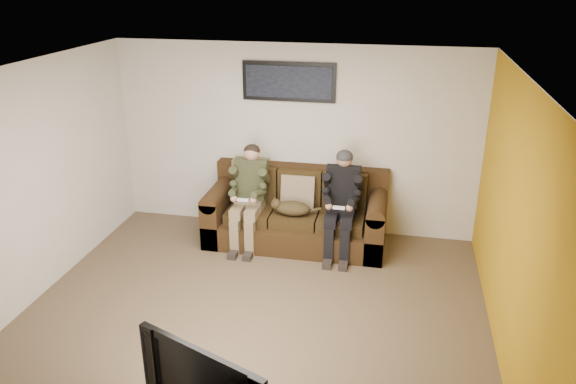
% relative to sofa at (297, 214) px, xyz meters
% --- Properties ---
extents(floor, '(5.00, 5.00, 0.00)m').
position_rel_sofa_xyz_m(floor, '(-0.12, -1.84, -0.37)').
color(floor, brown).
rests_on(floor, ground).
extents(ceiling, '(5.00, 5.00, 0.00)m').
position_rel_sofa_xyz_m(ceiling, '(-0.12, -1.84, 2.23)').
color(ceiling, silver).
rests_on(ceiling, ground).
extents(wall_back, '(5.00, 0.00, 5.00)m').
position_rel_sofa_xyz_m(wall_back, '(-0.12, 0.41, 0.93)').
color(wall_back, beige).
rests_on(wall_back, ground).
extents(wall_front, '(5.00, 0.00, 5.00)m').
position_rel_sofa_xyz_m(wall_front, '(-0.12, -4.09, 0.93)').
color(wall_front, beige).
rests_on(wall_front, ground).
extents(wall_left, '(0.00, 4.50, 4.50)m').
position_rel_sofa_xyz_m(wall_left, '(-2.62, -1.84, 0.93)').
color(wall_left, beige).
rests_on(wall_left, ground).
extents(wall_right, '(0.00, 4.50, 4.50)m').
position_rel_sofa_xyz_m(wall_right, '(2.38, -1.84, 0.93)').
color(wall_right, beige).
rests_on(wall_right, ground).
extents(accent_wall_right, '(0.00, 4.50, 4.50)m').
position_rel_sofa_xyz_m(accent_wall_right, '(2.37, -1.84, 0.93)').
color(accent_wall_right, '#B88712').
rests_on(accent_wall_right, ground).
extents(sofa, '(2.39, 1.03, 0.98)m').
position_rel_sofa_xyz_m(sofa, '(0.00, 0.00, 0.00)').
color(sofa, '#32200F').
rests_on(sofa, ground).
extents(throw_pillow, '(0.46, 0.22, 0.45)m').
position_rel_sofa_xyz_m(throw_pillow, '(0.00, 0.04, 0.33)').
color(throw_pillow, '#816F54').
rests_on(throw_pillow, sofa).
extents(throw_blanket, '(0.49, 0.24, 0.09)m').
position_rel_sofa_xyz_m(throw_blanket, '(-0.72, 0.30, 0.61)').
color(throw_blanket, gray).
rests_on(throw_blanket, sofa).
extents(person_left, '(0.51, 0.87, 1.33)m').
position_rel_sofa_xyz_m(person_left, '(-0.62, -0.20, 0.39)').
color(person_left, '#847052').
rests_on(person_left, sofa).
extents(person_right, '(0.51, 0.86, 1.34)m').
position_rel_sofa_xyz_m(person_right, '(0.62, -0.20, 0.39)').
color(person_right, black).
rests_on(person_right, sofa).
extents(cat, '(0.66, 0.26, 0.24)m').
position_rel_sofa_xyz_m(cat, '(-0.03, -0.27, 0.21)').
color(cat, '#4D3D1E').
rests_on(cat, sofa).
extents(framed_poster, '(1.25, 0.05, 0.52)m').
position_rel_sofa_xyz_m(framed_poster, '(-0.20, 0.38, 1.73)').
color(framed_poster, black).
rests_on(framed_poster, wall_back).
extents(television, '(1.10, 0.57, 0.65)m').
position_rel_sofa_xyz_m(television, '(0.09, -3.79, 0.38)').
color(television, black).
rests_on(television, tv_stand).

